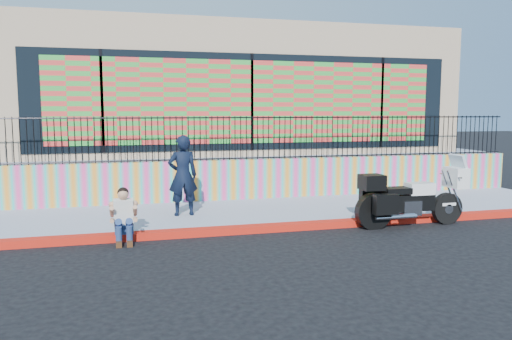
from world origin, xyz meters
name	(u,v)px	position (x,y,z in m)	size (l,w,h in m)	color
ground	(298,229)	(0.00, 0.00, 0.00)	(90.00, 90.00, 0.00)	black
red_curb	(298,226)	(0.00, 0.00, 0.07)	(16.00, 0.30, 0.15)	red
sidewalk	(276,212)	(0.00, 1.65, 0.07)	(16.00, 3.00, 0.15)	#868DA1
mural_wall	(260,179)	(0.00, 3.25, 0.70)	(16.00, 0.20, 1.10)	#FF4393
metal_fence	(260,138)	(0.00, 3.25, 1.85)	(15.80, 0.04, 1.20)	black
elevated_platform	(225,163)	(0.00, 8.35, 0.62)	(16.00, 10.00, 1.25)	#868DA1
storefront_building	(225,93)	(0.00, 8.13, 3.25)	(14.00, 8.06, 4.00)	tan
police_motorcycle	(409,197)	(2.51, -0.35, 0.68)	(2.59, 0.86, 1.61)	black
police_officer	(183,176)	(-2.34, 1.45, 1.09)	(0.69, 0.45, 1.88)	black
seated_man	(124,220)	(-3.69, -0.19, 0.45)	(0.54, 0.71, 1.06)	navy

